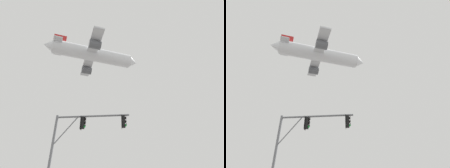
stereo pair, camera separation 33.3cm
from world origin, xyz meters
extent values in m
cylinder|color=slate|center=(-5.53, 8.31, 3.32)|extent=(0.20, 0.20, 6.64)
cylinder|color=slate|center=(-2.64, 8.21, 6.49)|extent=(5.78, 0.34, 0.15)
cylinder|color=slate|center=(-4.66, 8.28, 5.40)|extent=(1.80, 0.14, 2.22)
cube|color=black|center=(-0.22, 8.13, 5.96)|extent=(0.27, 0.33, 0.90)
cylinder|color=black|center=(-0.22, 8.13, 6.47)|extent=(0.05, 0.05, 0.12)
cube|color=black|center=(-0.36, 8.14, 5.96)|extent=(0.04, 0.46, 1.04)
sphere|color=black|center=(-0.07, 8.13, 6.23)|extent=(0.20, 0.20, 0.20)
cylinder|color=black|center=(-0.01, 8.13, 6.29)|extent=(0.05, 0.21, 0.21)
sphere|color=black|center=(-0.07, 8.13, 5.95)|extent=(0.20, 0.20, 0.20)
cylinder|color=black|center=(-0.01, 8.13, 6.01)|extent=(0.05, 0.21, 0.21)
sphere|color=green|center=(-0.07, 8.13, 5.67)|extent=(0.20, 0.20, 0.20)
cylinder|color=black|center=(-0.01, 8.13, 5.73)|extent=(0.05, 0.21, 0.21)
cube|color=black|center=(-3.39, 8.24, 5.96)|extent=(0.27, 0.33, 0.90)
cylinder|color=black|center=(-3.39, 8.24, 6.47)|extent=(0.05, 0.05, 0.12)
cube|color=black|center=(-3.53, 8.24, 5.96)|extent=(0.04, 0.46, 1.04)
sphere|color=black|center=(-3.25, 8.24, 6.23)|extent=(0.20, 0.20, 0.20)
cylinder|color=black|center=(-3.18, 8.23, 6.29)|extent=(0.05, 0.21, 0.21)
sphere|color=black|center=(-3.25, 8.24, 5.95)|extent=(0.20, 0.20, 0.20)
cylinder|color=black|center=(-3.18, 8.23, 6.01)|extent=(0.05, 0.21, 0.21)
sphere|color=green|center=(-3.25, 8.24, 5.67)|extent=(0.20, 0.20, 0.20)
cylinder|color=black|center=(-3.18, 8.23, 5.73)|extent=(0.05, 0.21, 0.21)
cylinder|color=white|center=(-8.50, 35.04, 36.44)|extent=(23.26, 12.25, 4.15)
cone|color=white|center=(3.59, 39.69, 36.44)|extent=(4.08, 4.70, 3.94)
cone|color=white|center=(-20.47, 30.43, 36.44)|extent=(3.68, 4.22, 3.52)
cube|color=silver|center=(-9.10, 34.81, 35.82)|extent=(10.57, 21.58, 0.47)
cylinder|color=#595B60|center=(-11.32, 40.57, 34.57)|extent=(3.74, 3.29, 2.33)
cylinder|color=#595B60|center=(-6.89, 29.05, 34.57)|extent=(3.74, 3.29, 2.33)
cube|color=#B21E1E|center=(-17.93, 31.41, 38.77)|extent=(3.50, 1.59, 4.92)
cube|color=silver|center=(-18.18, 31.32, 36.83)|extent=(4.97, 8.09, 0.26)
camera|label=1|loc=(-0.33, -4.77, 1.52)|focal=27.89mm
camera|label=2|loc=(0.01, -4.74, 1.52)|focal=27.89mm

